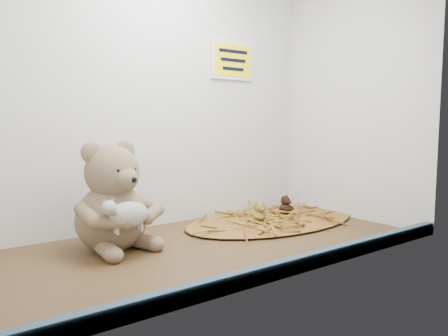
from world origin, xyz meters
TOP-DOWN VIEW (x-y plane):
  - alcove_shell at (0.00, 9.00)cm, footprint 120.40×60.20cm
  - front_rail at (0.00, -28.80)cm, footprint 119.28×2.20cm
  - straw_bed at (33.34, 11.20)cm, footprint 65.92×38.27cm
  - main_teddy at (-22.52, 12.96)cm, footprint 27.67×28.65cm
  - toy_lamb at (-22.52, 2.74)cm, footprint 13.57×8.28cm
  - mini_teddy_tan at (25.52, 9.03)cm, footprint 6.38×6.65cm
  - mini_teddy_brown at (41.16, 13.37)cm, footprint 7.24×7.42cm
  - wall_sign at (30.00, 29.40)cm, footprint 16.00×1.20cm

SIDE VIEW (x-z plane):
  - straw_bed at x=33.34cm, z-range 0.00..1.28cm
  - front_rail at x=0.00cm, z-range 0.00..3.60cm
  - mini_teddy_brown at x=41.16cm, z-range 1.28..8.14cm
  - mini_teddy_tan at x=25.52cm, z-range 1.28..8.23cm
  - toy_lamb at x=-22.52cm, z-range 6.59..15.36cm
  - main_teddy at x=-22.52cm, z-range 0.00..28.52cm
  - alcove_shell at x=0.00cm, z-range -0.20..90.20cm
  - wall_sign at x=30.00cm, z-range 49.50..60.50cm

